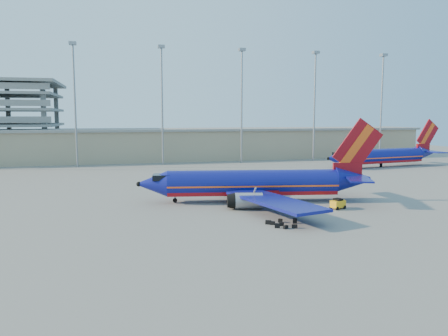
# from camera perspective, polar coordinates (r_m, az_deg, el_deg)

# --- Properties ---
(ground) EXTENTS (220.00, 220.00, 0.00)m
(ground) POSITION_cam_1_polar(r_m,az_deg,el_deg) (64.02, 0.97, -3.92)
(ground) COLOR slate
(ground) RESTS_ON ground
(terminal_building) EXTENTS (122.00, 16.00, 8.50)m
(terminal_building) POSITION_cam_1_polar(r_m,az_deg,el_deg) (121.86, -1.56, 3.24)
(terminal_building) COLOR gray
(terminal_building) RESTS_ON ground
(light_mast_row) EXTENTS (101.60, 1.60, 28.65)m
(light_mast_row) POSITION_cam_1_polar(r_m,az_deg,el_deg) (108.99, -2.80, 9.77)
(light_mast_row) COLOR gray
(light_mast_row) RESTS_ON ground
(aircraft_main) EXTENTS (34.22, 32.65, 11.66)m
(aircraft_main) POSITION_cam_1_polar(r_m,az_deg,el_deg) (61.20, 4.48, -2.08)
(aircraft_main) COLOR navy
(aircraft_main) RESTS_ON ground
(aircraft_second) EXTENTS (32.90, 12.72, 11.19)m
(aircraft_second) POSITION_cam_1_polar(r_m,az_deg,el_deg) (109.32, 20.19, 1.49)
(aircraft_second) COLOR navy
(aircraft_second) RESTS_ON ground
(baggage_tug) EXTENTS (2.20, 1.78, 1.38)m
(baggage_tug) POSITION_cam_1_polar(r_m,az_deg,el_deg) (58.28, 14.65, -4.50)
(baggage_tug) COLOR #F5AB15
(baggage_tug) RESTS_ON ground
(luggage_pile) EXTENTS (3.64, 3.24, 0.53)m
(luggage_pile) POSITION_cam_1_polar(r_m,az_deg,el_deg) (48.51, 7.47, -7.22)
(luggage_pile) COLOR black
(luggage_pile) RESTS_ON ground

